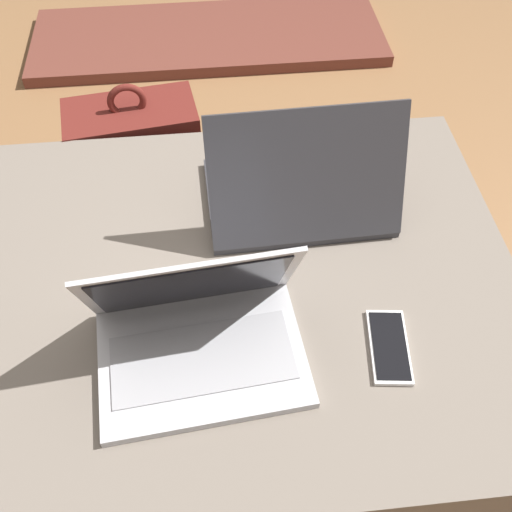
# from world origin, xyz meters

# --- Properties ---
(ground_plane) EXTENTS (14.00, 14.00, 0.00)m
(ground_plane) POSITION_xyz_m (0.00, 0.00, 0.00)
(ground_plane) COLOR olive
(ottoman) EXTENTS (1.02, 0.84, 0.47)m
(ottoman) POSITION_xyz_m (0.00, 0.00, 0.24)
(ottoman) COLOR #3D3832
(ottoman) RESTS_ON ground_plane
(laptop_near) EXTENTS (0.35, 0.27, 0.23)m
(laptop_near) POSITION_xyz_m (-0.08, -0.14, 0.52)
(laptop_near) COLOR #B7B7BC
(laptop_near) RESTS_ON ottoman
(laptop_far) EXTENTS (0.36, 0.26, 0.25)m
(laptop_far) POSITION_xyz_m (0.13, 0.16, 0.52)
(laptop_far) COLOR #333338
(laptop_far) RESTS_ON ottoman
(cell_phone) EXTENTS (0.08, 0.15, 0.01)m
(cell_phone) POSITION_xyz_m (0.23, -0.17, 0.47)
(cell_phone) COLOR white
(cell_phone) RESTS_ON ottoman
(backpack) EXTENTS (0.33, 0.24, 0.54)m
(backpack) POSITION_xyz_m (-0.22, 0.53, 0.23)
(backpack) COLOR #5B1E19
(backpack) RESTS_ON ground_plane
(fireplace_hearth) EXTENTS (1.40, 0.50, 0.04)m
(fireplace_hearth) POSITION_xyz_m (0.00, 1.58, 0.02)
(fireplace_hearth) COLOR brown
(fireplace_hearth) RESTS_ON ground_plane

